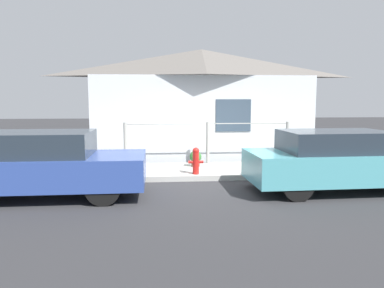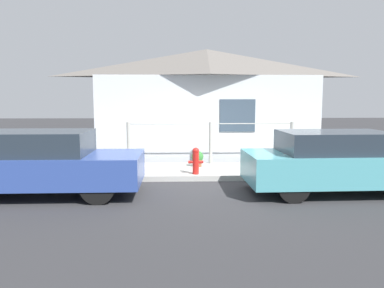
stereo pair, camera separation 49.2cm
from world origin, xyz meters
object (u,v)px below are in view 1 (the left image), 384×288
object	(u,v)px
car_left	(42,164)
car_right	(339,161)
fire_hydrant	(196,160)
potted_plant_near_hydrant	(196,158)

from	to	relation	value
car_left	car_right	size ratio (longest dim) A/B	1.00
car_left	car_right	distance (m)	6.36
car_right	fire_hydrant	bearing A→B (deg)	152.61
fire_hydrant	potted_plant_near_hydrant	world-z (taller)	fire_hydrant
fire_hydrant	potted_plant_near_hydrant	bearing A→B (deg)	84.88
fire_hydrant	car_left	bearing A→B (deg)	-156.20
fire_hydrant	potted_plant_near_hydrant	distance (m)	1.07
car_left	fire_hydrant	world-z (taller)	car_left
car_left	potted_plant_near_hydrant	xyz separation A→B (m)	(3.42, 2.52, -0.32)
car_left	car_right	bearing A→B (deg)	-0.56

